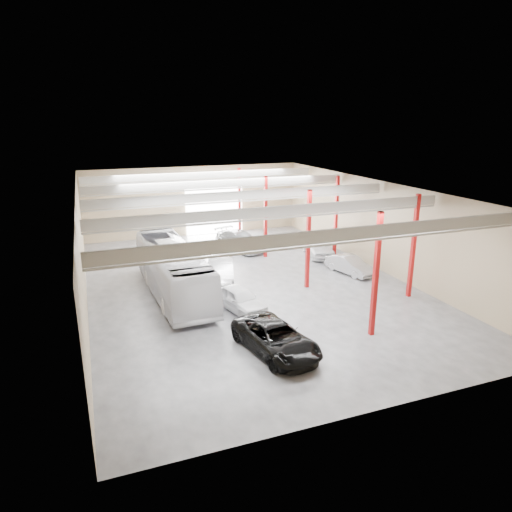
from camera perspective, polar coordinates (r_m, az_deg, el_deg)
depot_shell at (r=32.38m, az=-1.19°, el=5.03°), size 22.12×32.12×7.06m
coach_bus at (r=31.48m, az=-10.35°, el=-1.68°), size 3.42×12.69×3.51m
black_sedan at (r=23.78m, az=2.48°, el=-10.23°), size 3.59×6.05×1.58m
car_row_a at (r=28.71m, az=-2.05°, el=-5.37°), size 2.85×4.74×1.51m
car_row_b at (r=33.90m, az=-4.45°, el=-1.72°), size 3.04×5.41×1.69m
car_row_c at (r=41.93m, az=-1.99°, el=1.95°), size 3.98×6.21×1.68m
car_right_near at (r=36.16m, az=11.65°, el=-1.08°), size 2.40×4.41×1.38m
car_right_far at (r=40.41m, az=7.78°, el=1.25°), size 3.11×5.32×1.70m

